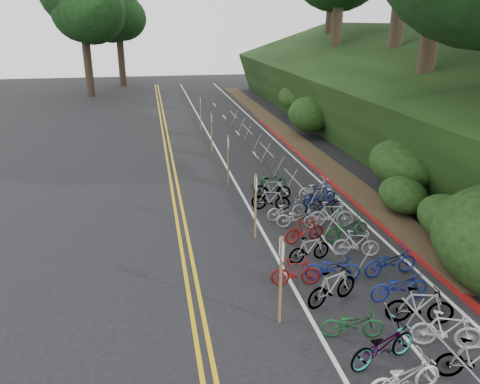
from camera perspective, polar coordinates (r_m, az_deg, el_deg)
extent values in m
plane|color=black|center=(13.12, 4.13, -15.25)|extent=(120.00, 120.00, 0.00)
cube|color=gold|center=(21.68, -8.17, -0.49)|extent=(0.12, 80.00, 0.01)
cube|color=gold|center=(21.69, -7.38, -0.44)|extent=(0.12, 80.00, 0.01)
cube|color=silver|center=(22.01, 0.03, 0.05)|extent=(0.12, 80.00, 0.01)
cube|color=silver|center=(23.13, 10.31, 0.72)|extent=(0.12, 80.00, 0.01)
cube|color=silver|center=(12.75, 20.93, -17.93)|extent=(0.10, 1.60, 0.01)
cube|color=silver|center=(17.26, 10.76, -6.27)|extent=(0.10, 1.60, 0.01)
cube|color=silver|center=(22.48, 5.30, 0.39)|extent=(0.10, 1.60, 0.01)
cube|color=silver|center=(28.02, 1.94, 4.49)|extent=(0.10, 1.60, 0.01)
cube|color=silver|center=(33.71, -0.31, 7.21)|extent=(0.10, 1.60, 0.01)
cube|color=silver|center=(39.49, -1.92, 9.14)|extent=(0.10, 1.60, 0.01)
cube|color=silver|center=(45.33, -3.13, 10.57)|extent=(0.10, 1.60, 0.01)
cube|color=maroon|center=(25.06, 9.78, 2.39)|extent=(0.25, 28.00, 0.10)
cube|color=black|center=(36.53, 16.30, 11.90)|extent=(12.32, 44.00, 9.11)
cube|color=#382819|center=(34.43, 5.14, 7.54)|extent=(1.40, 44.00, 0.16)
ellipsoid|color=#284C19|center=(17.93, 24.47, -3.15)|extent=(2.00, 2.80, 1.60)
ellipsoid|color=#284C19|center=(22.13, 19.19, 3.22)|extent=(2.60, 3.64, 2.08)
ellipsoid|color=#284C19|center=(27.71, 15.45, 7.83)|extent=(2.20, 3.08, 1.76)
ellipsoid|color=#284C19|center=(32.69, 8.58, 9.37)|extent=(3.00, 4.20, 2.40)
ellipsoid|color=#284C19|center=(38.49, 6.65, 11.33)|extent=(2.40, 3.36, 1.92)
ellipsoid|color=#284C19|center=(42.56, 6.78, 13.10)|extent=(2.80, 3.92, 2.24)
ellipsoid|color=#284C19|center=(20.20, 19.24, -0.31)|extent=(1.80, 2.52, 1.44)
ellipsoid|color=#284C19|center=(31.49, 13.73, 10.54)|extent=(3.20, 4.48, 2.56)
cylinder|color=#2D2319|center=(26.31, 21.93, 15.68)|extent=(0.89, 0.89, 7.29)
cylinder|color=#2D2319|center=(34.44, 18.62, 18.80)|extent=(0.94, 0.94, 8.26)
cylinder|color=#2D2319|center=(41.29, 11.63, 17.91)|extent=(0.86, 0.86, 6.80)
cylinder|color=#2D2319|center=(49.63, 10.95, 19.65)|extent=(0.91, 0.91, 7.77)
cylinder|color=#2D2319|center=(52.83, -18.02, 14.47)|extent=(0.84, 0.84, 6.31)
ellipsoid|color=black|center=(52.66, -18.74, 20.68)|extent=(8.63, 8.63, 8.20)
cylinder|color=#2D2319|center=(60.55, -14.25, 15.21)|extent=(0.81, 0.81, 5.83)
ellipsoid|color=black|center=(60.37, -14.70, 20.10)|extent=(7.56, 7.56, 7.18)
cylinder|color=gray|center=(11.55, 23.40, -16.28)|extent=(0.05, 3.37, 0.05)
cylinder|color=gray|center=(12.78, 18.03, -14.54)|extent=(0.53, 0.04, 1.03)
cylinder|color=gray|center=(13.04, 20.26, -14.08)|extent=(0.53, 0.04, 1.03)
cylinder|color=gray|center=(15.91, 11.98, -4.17)|extent=(0.05, 3.00, 0.05)
cylinder|color=gray|center=(14.91, 12.85, -8.44)|extent=(0.58, 0.04, 1.13)
cylinder|color=gray|center=(15.13, 14.82, -8.18)|extent=(0.58, 0.04, 1.13)
cylinder|color=gray|center=(17.23, 9.23, -4.12)|extent=(0.58, 0.04, 1.13)
cylinder|color=gray|center=(17.42, 10.96, -3.95)|extent=(0.58, 0.04, 1.13)
cylinder|color=gray|center=(20.27, 6.67, 1.54)|extent=(0.05, 3.00, 0.05)
cylinder|color=gray|center=(19.14, 7.03, -1.47)|extent=(0.58, 0.04, 1.13)
cylinder|color=gray|center=(19.31, 8.61, -1.35)|extent=(0.58, 0.04, 1.13)
cylinder|color=gray|center=(21.65, 4.81, 1.22)|extent=(0.58, 0.04, 1.13)
cylinder|color=gray|center=(21.80, 6.23, 1.31)|extent=(0.58, 0.04, 1.13)
cylinder|color=gray|center=(24.88, 3.27, 5.17)|extent=(0.05, 3.00, 0.05)
cylinder|color=gray|center=(23.67, 3.40, 2.93)|extent=(0.58, 0.04, 1.13)
cylinder|color=gray|center=(23.81, 4.71, 3.00)|extent=(0.58, 0.04, 1.13)
cylinder|color=gray|center=(26.28, 1.91, 4.72)|extent=(0.58, 0.04, 1.13)
cylinder|color=gray|center=(26.40, 3.10, 4.77)|extent=(0.58, 0.04, 1.13)
cylinder|color=gray|center=(29.61, 0.92, 7.65)|extent=(0.05, 3.00, 0.05)
cylinder|color=gray|center=(28.35, 0.94, 5.89)|extent=(0.58, 0.04, 1.13)
cylinder|color=gray|center=(28.47, 2.05, 5.94)|extent=(0.58, 0.04, 1.13)
cylinder|color=gray|center=(31.02, -0.12, 7.15)|extent=(0.58, 0.04, 1.13)
cylinder|color=gray|center=(31.13, 0.90, 7.19)|extent=(0.58, 0.04, 1.13)
cylinder|color=gray|center=(34.42, -0.79, 9.44)|extent=(0.05, 3.00, 0.05)
cylinder|color=gray|center=(33.13, -0.84, 8.00)|extent=(0.58, 0.04, 1.13)
cylinder|color=gray|center=(33.23, 0.12, 8.03)|extent=(0.58, 0.04, 1.13)
cylinder|color=gray|center=(35.84, -1.63, 8.93)|extent=(0.58, 0.04, 1.13)
cylinder|color=gray|center=(35.93, -0.74, 8.96)|extent=(0.58, 0.04, 1.13)
cylinder|color=brown|center=(12.34, 4.97, -10.76)|extent=(0.08, 0.08, 2.53)
cube|color=silver|center=(11.89, 5.10, -6.97)|extent=(0.02, 0.40, 0.50)
cylinder|color=brown|center=(16.92, 1.90, -1.82)|extent=(0.08, 0.08, 2.50)
cube|color=silver|center=(16.61, 1.93, 1.06)|extent=(0.02, 0.40, 0.50)
cylinder|color=brown|center=(22.49, -1.45, 3.83)|extent=(0.08, 0.08, 2.50)
cube|color=silver|center=(22.25, -1.47, 6.05)|extent=(0.02, 0.40, 0.50)
cylinder|color=brown|center=(28.24, -3.47, 7.20)|extent=(0.08, 0.08, 2.50)
cube|color=silver|center=(28.05, -3.51, 8.99)|extent=(0.02, 0.40, 0.50)
cylinder|color=brown|center=(34.07, -4.82, 9.43)|extent=(0.08, 0.08, 2.50)
cube|color=silver|center=(33.91, -4.87, 10.92)|extent=(0.02, 0.40, 0.50)
imported|color=maroon|center=(14.41, 6.80, -9.65)|extent=(0.63, 1.56, 0.91)
imported|color=beige|center=(11.25, 19.38, -20.47)|extent=(0.85, 1.87, 0.95)
imported|color=slate|center=(12.21, 26.70, -17.71)|extent=(0.88, 1.80, 1.04)
imported|color=slate|center=(11.92, 17.03, -17.40)|extent=(1.17, 1.99, 0.99)
imported|color=beige|center=(12.89, 23.88, -15.12)|extent=(1.07, 1.76, 1.02)
imported|color=#144C1E|center=(12.58, 13.59, -15.27)|extent=(0.84, 1.66, 0.83)
imported|color=slate|center=(13.52, 21.11, -12.81)|extent=(0.97, 1.85, 1.07)
imported|color=slate|center=(13.71, 11.18, -11.24)|extent=(1.13, 1.84, 1.07)
imported|color=navy|center=(14.38, 18.86, -10.74)|extent=(0.63, 1.76, 0.92)
imported|color=navy|center=(14.86, 11.23, -8.97)|extent=(0.88, 1.78, 0.90)
imported|color=navy|center=(15.57, 17.85, -8.07)|extent=(0.81, 1.86, 0.95)
imported|color=slate|center=(15.79, 8.46, -6.87)|extent=(0.78, 1.61, 0.93)
imported|color=#9E9EA3|center=(16.45, 14.01, -6.09)|extent=(0.86, 1.64, 0.95)
imported|color=maroon|center=(17.10, 7.89, -4.62)|extent=(0.69, 1.61, 0.94)
imported|color=#144C1E|center=(17.50, 12.88, -4.31)|extent=(1.02, 1.94, 0.97)
imported|color=#9E9EA3|center=(18.23, 7.01, -3.11)|extent=(0.92, 1.71, 0.85)
imported|color=#9E9EA3|center=(18.41, 11.07, -2.73)|extent=(0.78, 1.84, 1.07)
imported|color=#9E9EA3|center=(18.97, 5.62, -2.06)|extent=(0.89, 1.74, 0.87)
imported|color=slate|center=(19.50, 10.33, -1.58)|extent=(0.83, 1.83, 0.93)
imported|color=slate|center=(19.77, 3.77, -0.87)|extent=(1.01, 1.72, 1.00)
imported|color=navy|center=(20.48, 9.64, -0.39)|extent=(0.82, 1.69, 0.98)
imported|color=slate|center=(21.00, 3.94, 0.43)|extent=(0.85, 1.73, 1.00)
imported|color=beige|center=(21.35, 9.19, 0.42)|extent=(1.00, 1.85, 0.92)
imported|color=#144C1E|center=(22.19, 3.51, 1.39)|extent=(0.71, 1.73, 0.89)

